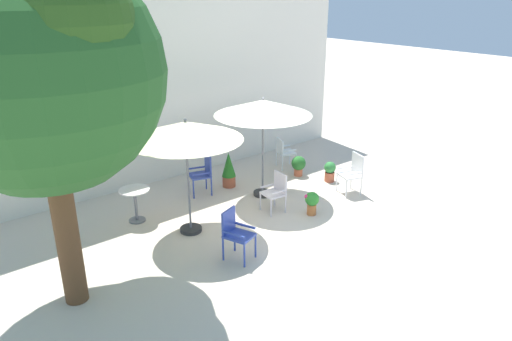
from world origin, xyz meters
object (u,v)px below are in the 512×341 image
object	(u,v)px
patio_umbrella_1	(186,132)
potted_plant_0	(299,165)
shade_tree	(44,71)
potted_plant_3	(229,169)
patio_chair_1	(203,171)
patio_chair_3	(276,190)
patio_chair_4	(284,151)
potted_plant_1	(312,201)
patio_chair_0	(353,171)
cafe_table_0	(135,199)
patio_umbrella_0	(263,108)
potted_plant_2	(330,171)
patio_chair_2	(235,231)

from	to	relation	value
patio_umbrella_1	potted_plant_0	world-z (taller)	patio_umbrella_1
shade_tree	potted_plant_3	bearing A→B (deg)	25.49
shade_tree	patio_chair_1	bearing A→B (deg)	30.03
patio_umbrella_1	patio_chair_3	distance (m)	2.57
patio_chair_4	potted_plant_1	world-z (taller)	patio_chair_4
patio_chair_0	cafe_table_0	bearing A→B (deg)	158.02
patio_chair_1	patio_chair_3	xyz separation A→B (m)	(0.72, -1.80, -0.06)
shade_tree	potted_plant_0	world-z (taller)	shade_tree
patio_chair_0	patio_umbrella_1	bearing A→B (deg)	169.04
patio_chair_1	patio_chair_4	world-z (taller)	patio_chair_1
patio_umbrella_0	potted_plant_2	bearing A→B (deg)	-12.54
shade_tree	patio_chair_2	bearing A→B (deg)	-13.27
potted_plant_3	patio_chair_0	bearing A→B (deg)	-46.50
patio_chair_2	potted_plant_1	world-z (taller)	patio_chair_2
cafe_table_0	patio_chair_2	distance (m)	2.60
patio_umbrella_0	patio_umbrella_1	xyz separation A→B (m)	(-2.29, -0.47, -0.01)
patio_chair_1	patio_chair_2	xyz separation A→B (m)	(-1.15, -2.82, -0.02)
patio_umbrella_1	patio_chair_2	world-z (taller)	patio_umbrella_1
potted_plant_0	patio_chair_3	bearing A→B (deg)	-146.93
shade_tree	patio_chair_2	size ratio (longest dim) A/B	5.58
patio_umbrella_0	cafe_table_0	xyz separation A→B (m)	(-2.94, 0.64, -1.61)
patio_chair_1	potted_plant_2	size ratio (longest dim) A/B	1.88
patio_umbrella_0	patio_umbrella_1	world-z (taller)	patio_umbrella_0
patio_chair_2	shade_tree	bearing A→B (deg)	166.73
patio_chair_3	patio_umbrella_0	bearing A→B (deg)	69.60
patio_umbrella_0	patio_chair_3	xyz separation A→B (m)	(-0.31, -0.83, -1.62)
patio_umbrella_0	patio_chair_4	world-z (taller)	patio_umbrella_0
patio_chair_3	potted_plant_1	size ratio (longest dim) A/B	1.67
patio_chair_2	potted_plant_0	bearing A→B (deg)	30.81
shade_tree	patio_chair_0	bearing A→B (deg)	-0.26
shade_tree	potted_plant_0	distance (m)	7.33
patio_umbrella_0	potted_plant_3	xyz separation A→B (m)	(-0.31, 0.93, -1.66)
patio_chair_2	patio_chair_4	world-z (taller)	patio_chair_2
patio_chair_3	patio_chair_0	bearing A→B (deg)	-11.54
patio_chair_0	potted_plant_1	bearing A→B (deg)	-172.08
potted_plant_0	patio_chair_4	bearing A→B (deg)	82.68
patio_chair_0	patio_chair_4	xyz separation A→B (m)	(-0.14, 2.30, -0.06)
patio_chair_1	potted_plant_0	distance (m)	2.64
shade_tree	patio_umbrella_0	size ratio (longest dim) A/B	2.21
patio_chair_0	potted_plant_0	distance (m)	1.65
potted_plant_0	potted_plant_1	size ratio (longest dim) A/B	1.02
potted_plant_2	cafe_table_0	bearing A→B (deg)	167.58
patio_chair_4	potted_plant_3	bearing A→B (deg)	-176.63
patio_umbrella_0	potted_plant_3	size ratio (longest dim) A/B	2.66
shade_tree	patio_umbrella_0	xyz separation A→B (m)	(4.83, 1.22, -1.48)
patio_chair_3	potted_plant_0	distance (m)	2.20
potted_plant_1	potted_plant_2	distance (m)	2.01
patio_chair_3	patio_umbrella_1	bearing A→B (deg)	169.65
patio_umbrella_0	potted_plant_2	xyz separation A→B (m)	(1.88, -0.42, -1.83)
cafe_table_0	patio_chair_1	xyz separation A→B (m)	(1.91, 0.33, 0.06)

